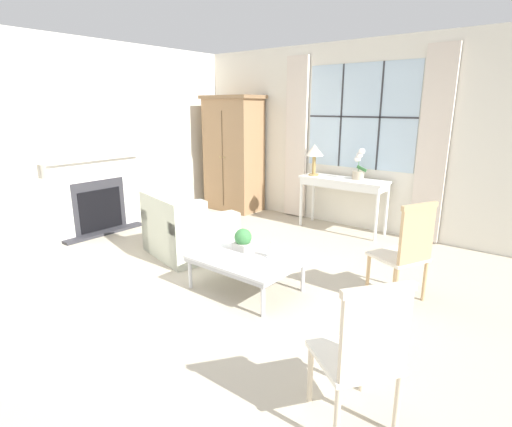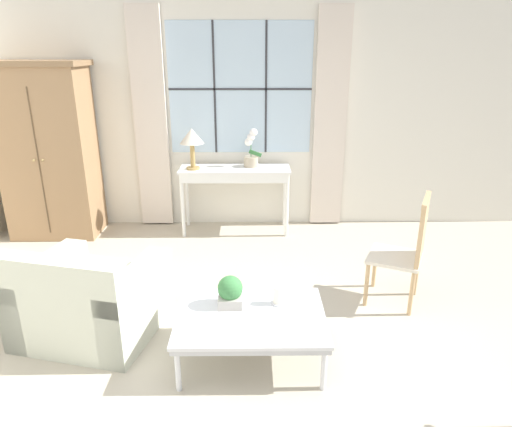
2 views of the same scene
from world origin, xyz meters
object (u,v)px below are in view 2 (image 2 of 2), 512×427
(side_chair_wooden, at_px, (408,246))
(potted_plant_small, at_px, (230,292))
(table_lamp, at_px, (192,138))
(pillar_candle, at_px, (278,296))
(armoire, at_px, (49,151))
(armchair_upholstered, at_px, (90,302))
(potted_orchid, at_px, (251,152))
(console_table, at_px, (235,175))
(coffee_table, at_px, (251,319))

(side_chair_wooden, height_order, potted_plant_small, side_chair_wooden)
(table_lamp, distance_m, pillar_candle, 2.59)
(potted_plant_small, bearing_deg, armoire, 133.58)
(armoire, distance_m, armchair_upholstered, 2.50)
(armoire, xyz_separation_m, potted_orchid, (2.38, 0.12, -0.03))
(console_table, height_order, armchair_upholstered, console_table)
(coffee_table, bearing_deg, side_chair_wooden, 29.57)
(armchair_upholstered, xyz_separation_m, pillar_candle, (1.48, -0.20, 0.16))
(pillar_candle, bearing_deg, potted_plant_small, -177.55)
(console_table, height_order, pillar_candle, console_table)
(coffee_table, bearing_deg, potted_plant_small, 138.55)
(coffee_table, bearing_deg, armoire, 133.88)
(pillar_candle, bearing_deg, armoire, 138.01)
(armoire, relative_size, table_lamp, 4.23)
(potted_orchid, height_order, side_chair_wooden, potted_orchid)
(console_table, relative_size, table_lamp, 2.75)
(side_chair_wooden, bearing_deg, potted_plant_small, -157.10)
(armoire, bearing_deg, potted_plant_small, -46.42)
(coffee_table, height_order, pillar_candle, pillar_candle)
(armchair_upholstered, distance_m, pillar_candle, 1.50)
(potted_orchid, bearing_deg, armoire, -177.03)
(side_chair_wooden, relative_size, coffee_table, 0.94)
(table_lamp, bearing_deg, potted_orchid, 10.11)
(armchair_upholstered, bearing_deg, table_lamp, 74.47)
(pillar_candle, bearing_deg, table_lamp, 111.05)
(potted_plant_small, relative_size, pillar_candle, 1.51)
(console_table, bearing_deg, armoire, -178.59)
(armchair_upholstered, bearing_deg, potted_plant_small, -10.84)
(armoire, distance_m, table_lamp, 1.69)
(coffee_table, bearing_deg, potted_orchid, 89.97)
(coffee_table, bearing_deg, armchair_upholstered, 164.70)
(table_lamp, distance_m, potted_orchid, 0.73)
(potted_orchid, bearing_deg, armchair_upholstered, -119.72)
(armchair_upholstered, distance_m, coffee_table, 1.33)
(table_lamp, height_order, potted_plant_small, table_lamp)
(console_table, bearing_deg, armchair_upholstered, -116.49)
(armchair_upholstered, bearing_deg, console_table, 63.51)
(armchair_upholstered, xyz_separation_m, side_chair_wooden, (2.64, 0.43, 0.28))
(side_chair_wooden, xyz_separation_m, coffee_table, (-1.37, -0.78, -0.23))
(table_lamp, bearing_deg, potted_plant_small, -77.03)
(table_lamp, height_order, pillar_candle, table_lamp)
(armchair_upholstered, bearing_deg, side_chair_wooden, 9.14)
(console_table, distance_m, potted_orchid, 0.34)
(armoire, distance_m, pillar_candle, 3.52)
(armoire, relative_size, coffee_table, 1.91)
(table_lamp, bearing_deg, coffee_table, -74.39)
(side_chair_wooden, bearing_deg, coffee_table, -150.43)
(side_chair_wooden, bearing_deg, table_lamp, 140.52)
(armchair_upholstered, xyz_separation_m, coffee_table, (1.28, -0.35, 0.05))
(armchair_upholstered, relative_size, side_chair_wooden, 1.17)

